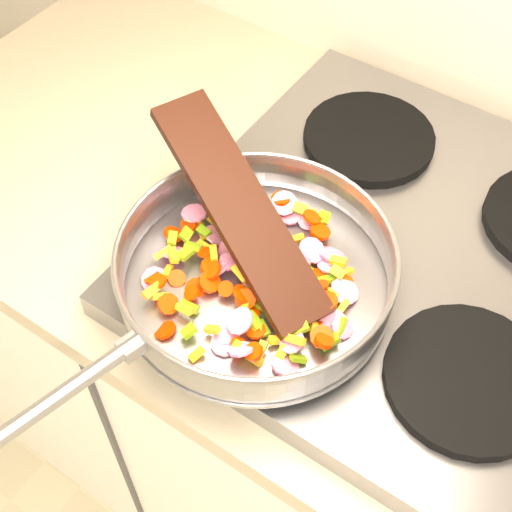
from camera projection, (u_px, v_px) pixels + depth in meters
The scene contains 7 objects.
cooktop at pixel (408, 256), 0.93m from camera, with size 0.60×0.60×0.04m, color #939399.
grate_fl at pixel (260, 265), 0.89m from camera, with size 0.19×0.19×0.02m, color black.
grate_fr at pixel (468, 379), 0.79m from camera, with size 0.19×0.19×0.02m, color black.
grate_bl at pixel (369, 138), 1.03m from camera, with size 0.19×0.19×0.02m, color black.
saute_pan at pixel (255, 268), 0.83m from camera, with size 0.38×0.53×0.06m.
vegetable_heap at pixel (257, 276), 0.85m from camera, with size 0.27×0.27×0.05m.
wooden_spatula at pixel (240, 209), 0.83m from camera, with size 0.32×0.07×0.01m, color black.
Camera 1 is at (-0.54, 1.08, 1.66)m, focal length 50.00 mm.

